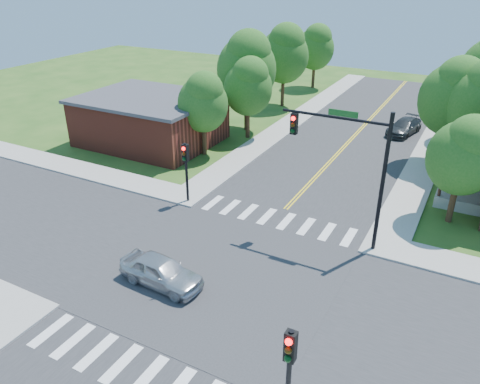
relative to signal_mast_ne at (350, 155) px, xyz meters
The scene contains 21 objects.
ground 8.37m from the signal_mast_ne, 125.00° to the right, with size 100.00×100.00×0.00m, color #265019.
road_ns 8.36m from the signal_mast_ne, 125.00° to the right, with size 10.00×90.00×0.04m, color #2D2D30.
road_ew 8.36m from the signal_mast_ne, 125.00° to the right, with size 90.00×10.00×0.04m, color #2D2D30.
intersection_patch 8.37m from the signal_mast_ne, 125.00° to the right, with size 10.20×10.20×0.06m, color #2D2D30.
sidewalk_nw 22.73m from the signal_mast_ne, 152.60° to the left, with size 40.00×40.00×0.14m.
crosswalk_north 6.23m from the signal_mast_ne, behind, with size 8.85×2.00×0.01m.
crosswalk_south 13.32m from the signal_mast_ne, 108.36° to the right, with size 8.85×2.00×0.01m.
centerline 8.34m from the signal_mast_ne, 125.00° to the right, with size 0.30×90.00×0.01m.
signal_mast_ne is the anchor object (origin of this frame).
signal_pole_se 11.55m from the signal_mast_ne, 81.44° to the right, with size 0.34×0.42×3.80m.
signal_pole_nw 9.76m from the signal_mast_ne, behind, with size 0.34×0.42×3.80m.
building_nw 19.87m from the signal_mast_ne, 157.21° to the left, with size 10.40×8.40×3.73m.
tree_e_a 6.93m from the signal_mast_ne, 45.90° to the left, with size 3.70×3.51×6.29m.
tree_w_a 14.70m from the signal_mast_ne, 150.54° to the left, with size 3.72×3.54×6.33m.
tree_w_b 18.82m from the signal_mast_ne, 132.39° to the left, with size 4.98×4.73×8.46m.
tree_w_c 25.72m from the signal_mast_ne, 120.12° to the left, with size 4.78×4.54×8.12m.
tree_w_d 33.56m from the signal_mast_ne, 112.50° to the left, with size 4.22×4.01×7.18m.
tree_house 14.01m from the signal_mast_ne, 76.53° to the left, with size 4.55×4.32×7.73m.
tree_bldg 16.85m from the signal_mast_ne, 133.77° to the left, with size 3.94×3.74×6.70m.
car_silver 10.34m from the signal_mast_ne, 129.68° to the right, with size 4.10×1.85×1.37m, color silver.
car_dgrey 19.52m from the signal_mast_ne, 91.24° to the left, with size 2.66×4.63×1.26m, color #313537.
Camera 1 is at (9.06, -15.15, 13.12)m, focal length 35.00 mm.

